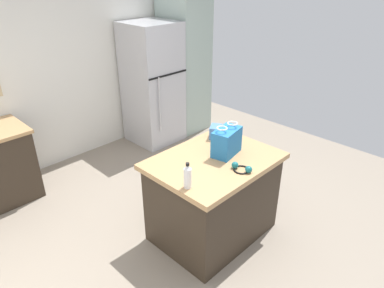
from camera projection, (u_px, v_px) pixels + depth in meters
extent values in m
plane|color=gray|center=(199.00, 231.00, 3.76)|extent=(6.15, 6.15, 0.00)
cube|color=silver|center=(66.00, 72.00, 4.76)|extent=(5.12, 0.10, 2.51)
cube|color=#33281E|center=(213.00, 199.00, 3.56)|extent=(1.14, 0.84, 0.84)
cube|color=tan|center=(214.00, 161.00, 3.36)|extent=(1.22, 0.92, 0.05)
cube|color=#B7B7BC|center=(153.00, 84.00, 5.36)|extent=(0.73, 0.72, 1.84)
cube|color=black|center=(168.00, 75.00, 5.04)|extent=(0.72, 0.01, 0.02)
cylinder|color=#B7B7BC|center=(160.00, 105.00, 5.08)|extent=(0.02, 0.02, 0.83)
cube|color=#9EB2A8|center=(185.00, 63.00, 5.70)|extent=(0.60, 0.68, 2.25)
cube|color=#236BAD|center=(227.00, 142.00, 3.38)|extent=(0.34, 0.24, 0.26)
torus|color=white|center=(222.00, 128.00, 3.25)|extent=(0.12, 0.12, 0.01)
torus|color=white|center=(233.00, 123.00, 3.35)|extent=(0.12, 0.12, 0.01)
cube|color=#4775B7|center=(216.00, 132.00, 3.73)|extent=(0.19, 0.18, 0.13)
cylinder|color=white|center=(188.00, 178.00, 2.88)|extent=(0.07, 0.07, 0.18)
cone|color=white|center=(188.00, 167.00, 2.83)|extent=(0.06, 0.06, 0.03)
cylinder|color=black|center=(188.00, 164.00, 2.82)|extent=(0.03, 0.03, 0.02)
torus|color=black|center=(242.00, 170.00, 3.15)|extent=(0.17, 0.17, 0.01)
sphere|color=#19666B|center=(249.00, 170.00, 3.11)|extent=(0.06, 0.06, 0.06)
sphere|color=#19666B|center=(235.00, 165.00, 3.18)|extent=(0.06, 0.06, 0.06)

